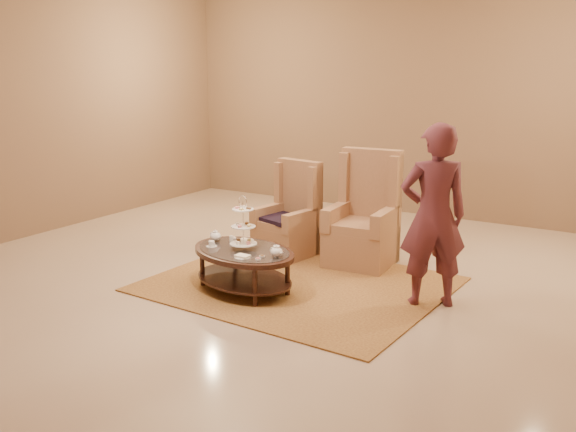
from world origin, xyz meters
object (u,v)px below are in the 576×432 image
Objects in this scene: armchair_left at (290,224)px; person at (433,216)px; tea_table at (244,257)px; armchair_right at (364,226)px.

person is (2.07, -0.75, 0.51)m from armchair_left.
armchair_right is (0.66, 1.56, 0.08)m from tea_table.
armchair_left is 0.87× the size of armchair_right.
armchair_left is 0.95m from armchair_right.
tea_table is 1.70m from armchair_right.
armchair_right is 1.52m from person.
person reaches higher than armchair_left.
armchair_left is at bearing -173.85° from armchair_right.
person is at bearing -42.37° from armchair_right.
armchair_left is 0.65× the size of person.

